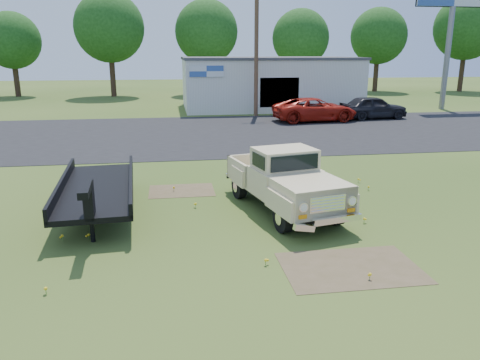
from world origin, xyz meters
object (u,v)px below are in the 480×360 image
vintage_pickup_truck (284,180)px  dark_sedan (373,107)px  flatbed_trailer (97,185)px  red_pickup (315,110)px

vintage_pickup_truck → dark_sedan: bearing=46.5°
dark_sedan → flatbed_trailer: bearing=132.1°
flatbed_trailer → red_pickup: (11.95, 17.01, -0.05)m
vintage_pickup_truck → red_pickup: 18.83m
flatbed_trailer → dark_sedan: flatbed_trailer is taller
vintage_pickup_truck → flatbed_trailer: bearing=160.5°
vintage_pickup_truck → red_pickup: size_ratio=0.93×
flatbed_trailer → red_pickup: bearing=50.9°
flatbed_trailer → red_pickup: flatbed_trailer is taller
flatbed_trailer → red_pickup: size_ratio=1.08×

